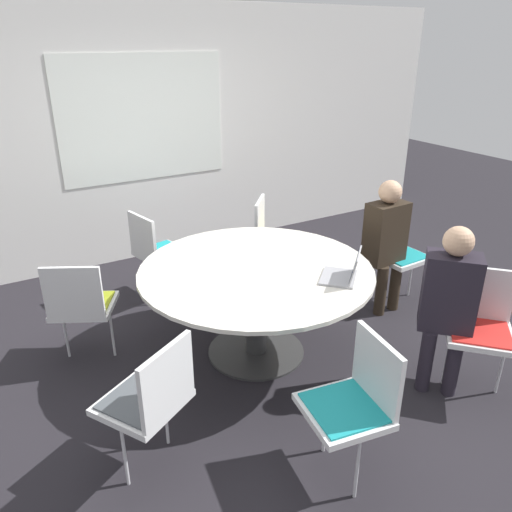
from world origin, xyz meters
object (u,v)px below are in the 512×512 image
object	(u,v)px
chair_2	(272,233)
chair_3	(156,248)
laptop	(345,273)
person_0	(449,297)
chair_0	(480,321)
chair_1	(396,247)
person_1	(387,236)
chair_4	(81,302)
chair_5	(151,395)
chair_6	(355,397)

from	to	relation	value
chair_2	chair_3	distance (m)	1.17
laptop	person_0	bearing A→B (deg)	88.75
chair_0	chair_1	size ratio (longest dim) A/B	1.00
chair_0	person_1	xyz separation A→B (m)	(0.22, 1.17, 0.19)
chair_1	chair_4	distance (m)	2.83
chair_0	person_0	size ratio (longest dim) A/B	0.71
chair_0	chair_5	bearing A→B (deg)	36.51
chair_2	chair_3	world-z (taller)	same
person_0	laptop	xyz separation A→B (m)	(-0.48, 0.53, 0.08)
chair_3	chair_5	distance (m)	2.13
chair_4	chair_6	bearing A→B (deg)	-32.51
chair_5	laptop	xyz separation A→B (m)	(1.55, 0.24, 0.27)
chair_3	chair_5	xyz separation A→B (m)	(-0.75, -1.99, 0.00)
chair_6	person_0	bearing A→B (deg)	-65.46
chair_2	chair_6	size ratio (longest dim) A/B	1.00
chair_2	person_1	bearing A→B (deg)	70.26
chair_4	person_1	size ratio (longest dim) A/B	0.71
chair_5	person_0	distance (m)	2.06
chair_5	chair_2	bearing A→B (deg)	12.51
chair_1	chair_6	size ratio (longest dim) A/B	1.00
chair_1	chair_0	bearing A→B (deg)	67.81
person_1	laptop	xyz separation A→B (m)	(-0.92, -0.53, 0.08)
chair_3	chair_4	distance (m)	1.10
chair_0	chair_3	bearing A→B (deg)	-11.22
laptop	chair_3	bearing A→B (deg)	-108.73
chair_2	chair_4	size ratio (longest dim) A/B	1.00
chair_2	person_1	world-z (taller)	person_1
chair_2	chair_3	xyz separation A→B (m)	(-1.15, 0.22, 0.00)
chair_0	chair_5	size ratio (longest dim) A/B	1.00
chair_6	chair_0	bearing A→B (deg)	-73.10
chair_4	laptop	world-z (taller)	laptop
chair_1	person_0	size ratio (longest dim) A/B	0.71
chair_6	chair_1	bearing A→B (deg)	-41.43
chair_0	chair_4	size ratio (longest dim) A/B	1.00
chair_4	person_1	distance (m)	2.62
chair_2	person_0	distance (m)	2.07
chair_3	person_1	size ratio (longest dim) A/B	0.71
chair_2	chair_6	world-z (taller)	same
chair_1	person_0	xyz separation A→B (m)	(-0.68, -1.15, 0.19)
chair_6	person_0	xyz separation A→B (m)	(1.07, 0.30, 0.19)
chair_4	person_0	xyz separation A→B (m)	(2.12, -1.57, 0.19)
chair_0	chair_5	xyz separation A→B (m)	(-2.25, 0.40, 0.00)
chair_0	person_1	bearing A→B (deg)	-53.80
chair_0	chair_2	distance (m)	2.20
chair_0	chair_3	distance (m)	2.83
chair_0	chair_2	xyz separation A→B (m)	(-0.36, 2.17, 0.00)
chair_4	chair_2	bearing A→B (deg)	41.74
chair_4	chair_5	world-z (taller)	same
chair_0	chair_2	world-z (taller)	same
chair_4	chair_0	bearing A→B (deg)	-7.63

